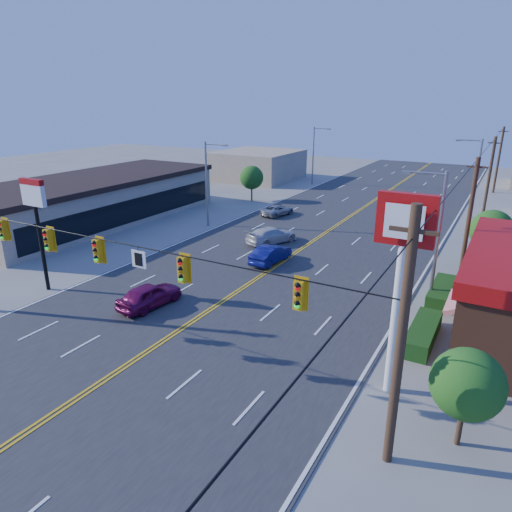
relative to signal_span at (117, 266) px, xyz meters
The scene contains 21 objects.
ground 4.89m from the signal_span, ahead, with size 160.00×160.00×0.00m, color gray.
road 20.58m from the signal_span, 89.66° to the left, with size 20.00×120.00×0.06m, color #2D2D30.
signal_span is the anchor object (origin of this frame).
kfc_pylon 11.87m from the signal_span, 19.78° to the left, with size 2.20×0.36×8.50m.
strip_mall 28.46m from the signal_span, 140.56° to the left, with size 10.40×26.40×4.40m.
pizza_hut_sign 11.60m from the signal_span, 159.81° to the left, with size 1.90×0.30×6.85m.
streetlight_se 17.76m from the signal_span, 52.06° to the left, with size 2.55×0.25×8.00m.
streetlight_ne 39.54m from the signal_span, 73.98° to the left, with size 2.55×0.25×8.00m.
streetlight_sw 24.46m from the signal_span, 115.88° to the left, with size 2.55×0.25×8.00m.
streetlight_nw 49.17m from the signal_span, 102.54° to the left, with size 2.55×0.25×8.00m.
utility_pole_near 21.82m from the signal_span, 55.61° to the left, with size 0.28×0.28×8.40m, color #47301E.
utility_pole_mid 38.06m from the signal_span, 71.11° to the left, with size 0.28×0.28×8.40m, color #47301E.
utility_pole_far 55.39m from the signal_span, 77.15° to the left, with size 0.28×0.28×8.40m, color #47301E.
tree_kfc_rear 25.95m from the signal_span, 58.24° to the left, with size 2.94×2.94×4.41m.
tree_kfc_front 14.46m from the signal_span, ahead, with size 2.52×2.52×3.78m.
tree_west 36.42m from the signal_span, 110.75° to the left, with size 2.80×2.80×4.20m.
bld_west_far 52.03m from the signal_span, 112.50° to the left, with size 11.00×12.00×4.20m, color tan.
car_magenta 7.48m from the signal_span, 122.01° to the left, with size 1.67×4.15×1.41m, color #6D0C43.
car_blue 16.09m from the signal_span, 92.14° to the left, with size 1.43×4.11×1.35m, color navy.
car_white 20.57m from the signal_span, 98.02° to the left, with size 1.92×4.71×1.37m, color silver.
car_silver 29.93m from the signal_span, 103.23° to the left, with size 1.85×4.02×1.12m, color #A7A6AB.
Camera 1 is at (14.24, -13.15, 11.80)m, focal length 32.00 mm.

